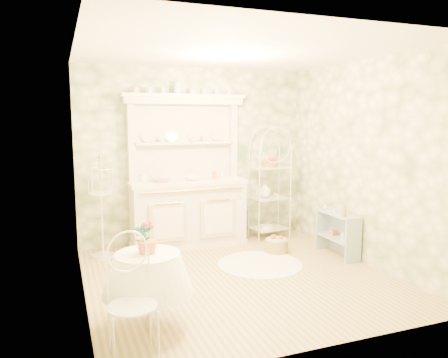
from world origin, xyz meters
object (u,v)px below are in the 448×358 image
object	(u,v)px
round_table	(148,287)
floor_basket	(276,244)
kitchen_dresser	(188,171)
cafe_chair	(132,300)
bakers_rack	(270,181)
birdcage_stand	(101,205)
side_shelf	(338,233)

from	to	relation	value
round_table	floor_basket	distance (m)	2.75
kitchen_dresser	round_table	size ratio (longest dim) A/B	2.93
round_table	cafe_chair	world-z (taller)	cafe_chair
bakers_rack	cafe_chair	bearing A→B (deg)	-140.22
bakers_rack	floor_basket	world-z (taller)	bakers_rack
birdcage_stand	floor_basket	distance (m)	2.54
bakers_rack	cafe_chair	world-z (taller)	bakers_rack
bakers_rack	birdcage_stand	size ratio (longest dim) A/B	1.24
bakers_rack	kitchen_dresser	bearing A→B (deg)	171.53
side_shelf	floor_basket	distance (m)	0.88
side_shelf	floor_basket	world-z (taller)	side_shelf
side_shelf	cafe_chair	bearing A→B (deg)	-157.01
round_table	floor_basket	bearing A→B (deg)	36.95
kitchen_dresser	cafe_chair	world-z (taller)	kitchen_dresser
bakers_rack	birdcage_stand	distance (m)	2.65
round_table	cafe_chair	xyz separation A→B (m)	(-0.22, -0.49, 0.11)
birdcage_stand	floor_basket	world-z (taller)	birdcage_stand
floor_basket	bakers_rack	bearing A→B (deg)	71.00
round_table	floor_basket	size ratio (longest dim) A/B	2.03
kitchen_dresser	floor_basket	world-z (taller)	kitchen_dresser
birdcage_stand	floor_basket	size ratio (longest dim) A/B	3.88
cafe_chair	round_table	bearing A→B (deg)	53.37
bakers_rack	floor_basket	xyz separation A→B (m)	(-0.27, -0.78, -0.80)
kitchen_dresser	cafe_chair	size ratio (longest dim) A/B	2.28
cafe_chair	kitchen_dresser	bearing A→B (deg)	53.43
kitchen_dresser	bakers_rack	bearing A→B (deg)	-0.78
kitchen_dresser	side_shelf	size ratio (longest dim) A/B	3.08
side_shelf	kitchen_dresser	bearing A→B (deg)	140.84
round_table	birdcage_stand	bearing A→B (deg)	94.83
side_shelf	birdcage_stand	distance (m)	3.33
kitchen_dresser	bakers_rack	world-z (taller)	kitchen_dresser
kitchen_dresser	round_table	bearing A→B (deg)	-113.97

